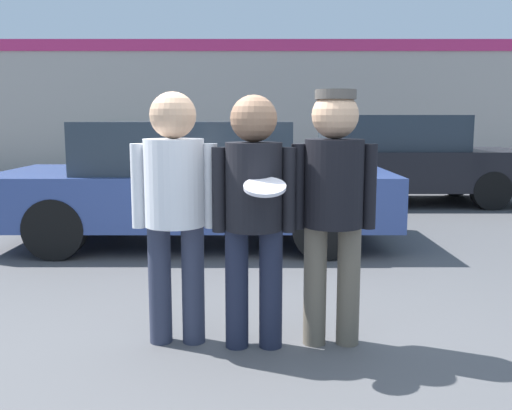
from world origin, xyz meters
TOP-DOWN VIEW (x-y plane):
  - ground_plane at (0.00, 0.00)m, footprint 56.00×56.00m
  - storefront_building at (0.00, 11.96)m, footprint 24.00×0.22m
  - person_left at (-0.65, 0.12)m, footprint 0.56×0.39m
  - person_middle_with_frisbee at (-0.13, 0.04)m, footprint 0.53×0.56m
  - person_right at (0.38, 0.10)m, footprint 0.55×0.38m
  - parked_car_near at (-0.86, 3.27)m, footprint 4.58×1.94m
  - parked_car_far at (2.32, 6.64)m, footprint 4.54×1.94m
  - shrub at (-3.96, 11.31)m, footprint 0.93×0.93m

SIDE VIEW (x-z plane):
  - ground_plane at x=0.00m, z-range 0.00..0.00m
  - shrub at x=-3.96m, z-range 0.00..0.93m
  - parked_car_near at x=-0.86m, z-range 0.01..1.46m
  - parked_car_far at x=2.32m, z-range 0.00..1.54m
  - person_middle_with_frisbee at x=-0.13m, z-range 0.15..1.78m
  - person_left at x=-0.65m, z-range 0.16..1.82m
  - person_right at x=0.38m, z-range 0.17..1.83m
  - storefront_building at x=0.00m, z-range 0.03..3.59m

